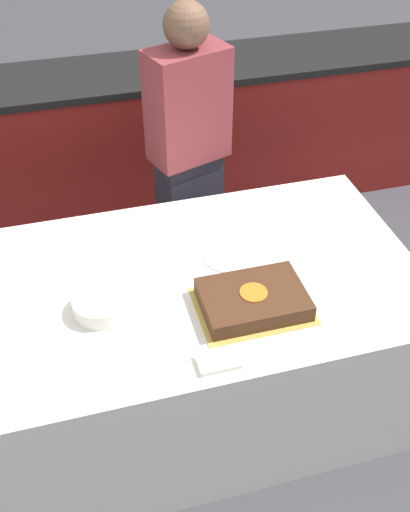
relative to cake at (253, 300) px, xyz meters
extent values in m
plane|color=#424247|center=(-0.25, 0.21, -0.77)|extent=(14.00, 14.00, 0.00)
cube|color=maroon|center=(-0.25, 1.81, -0.33)|extent=(4.40, 0.55, 0.88)
cube|color=black|center=(-0.25, 1.81, 0.13)|extent=(4.40, 0.58, 0.04)
cube|color=white|center=(-0.25, 0.21, -0.40)|extent=(1.93, 1.05, 0.74)
cube|color=gold|center=(0.00, 0.00, -0.03)|extent=(0.42, 0.31, 0.00)
cube|color=#472816|center=(0.00, 0.00, 0.00)|extent=(0.38, 0.27, 0.07)
cylinder|color=orange|center=(0.00, 0.00, 0.04)|extent=(0.10, 0.10, 0.00)
cylinder|color=white|center=(-0.54, 0.13, 0.00)|extent=(0.20, 0.20, 0.06)
cylinder|color=white|center=(0.00, 0.30, -0.03)|extent=(0.21, 0.21, 0.00)
cube|color=white|center=(-0.20, -0.22, -0.02)|extent=(0.14, 0.09, 0.02)
cube|color=#282833|center=(0.00, 0.95, -0.36)|extent=(0.34, 0.25, 0.83)
cube|color=brown|center=(0.00, 0.95, 0.31)|extent=(0.40, 0.30, 0.52)
sphere|color=brown|center=(0.00, 0.95, 0.67)|extent=(0.20, 0.20, 0.20)
camera|label=1|loc=(-0.58, -1.46, 1.52)|focal=42.00mm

